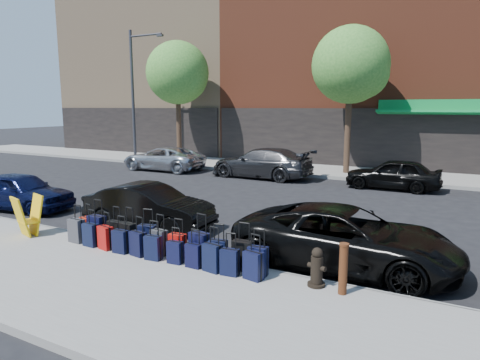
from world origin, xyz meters
The scene contains 41 objects.
ground centered at (0.00, 0.00, 0.00)m, with size 120.00×120.00×0.00m, color black.
sidewalk_near centered at (0.00, -6.50, 0.07)m, with size 60.00×4.00×0.15m, color gray.
sidewalk_far centered at (0.00, 10.00, 0.07)m, with size 60.00×4.00×0.15m, color gray.
curb_near centered at (0.00, -4.48, 0.07)m, with size 60.00×0.08×0.15m, color gray.
curb_far centered at (0.00, 7.98, 0.07)m, with size 60.00×0.08×0.15m, color gray.
building_left centered at (-16.00, 17.98, 7.98)m, with size 15.00×12.12×16.00m.
building_center centered at (0.00, 17.99, 9.98)m, with size 17.00×12.85×20.00m.
tree_left centered at (-9.86, 9.50, 5.41)m, with size 3.80×3.80×7.27m.
tree_center centered at (0.64, 9.50, 5.41)m, with size 3.80×3.80×7.27m.
streetlight centered at (-12.80, 8.80, 4.66)m, with size 2.59×0.18×8.00m.
suitcase_front_0 centered at (-2.42, -4.78, 0.44)m, with size 0.41×0.28×0.91m.
suitcase_front_1 centered at (-2.04, -4.82, 0.49)m, with size 0.45×0.25×1.07m.
suitcase_front_2 centered at (-1.48, -4.76, 0.45)m, with size 0.40×0.24×0.94m.
suitcase_front_3 centered at (-1.02, -4.82, 0.46)m, with size 0.43×0.28×0.99m.
suitcase_front_4 centered at (-0.48, -4.76, 0.46)m, with size 0.45×0.31×1.00m.
suitcase_front_5 centered at (-0.07, -4.84, 0.44)m, with size 0.41×0.25×0.94m.
suitcase_front_6 centered at (0.44, -4.83, 0.43)m, with size 0.38×0.22×0.90m.
suitcase_front_7 centered at (1.03, -4.83, 0.49)m, with size 0.48×0.32×1.08m.
suitcase_front_8 centered at (1.47, -4.80, 0.43)m, with size 0.41×0.27×0.91m.
suitcase_front_9 centered at (2.04, -4.75, 0.46)m, with size 0.42×0.24×1.00m.
suitcase_front_10 centered at (2.43, -4.85, 0.44)m, with size 0.40×0.24×0.94m.
suitcase_back_0 centered at (-2.47, -5.08, 0.45)m, with size 0.41×0.25×0.95m.
suitcase_back_1 centered at (-1.92, -5.13, 0.43)m, with size 0.39×0.24×0.90m.
suitcase_back_2 centered at (-1.44, -5.13, 0.43)m, with size 0.41×0.29×0.89m.
suitcase_back_3 centered at (-0.94, -5.16, 0.42)m, with size 0.37×0.23×0.87m.
suitcase_back_4 centered at (-0.45, -5.12, 0.43)m, with size 0.41×0.28×0.90m.
suitcase_back_5 centered at (0.02, -5.15, 0.42)m, with size 0.38×0.24×0.87m.
suitcase_back_6 centered at (0.58, -5.11, 0.40)m, with size 0.34×0.21×0.79m.
suitcase_back_7 centered at (1.07, -5.11, 0.41)m, with size 0.35×0.21×0.82m.
suitcase_back_8 centered at (1.53, -5.11, 0.44)m, with size 0.42×0.28×0.93m.
suitcase_back_9 centered at (1.94, -5.12, 0.42)m, with size 0.38×0.25×0.86m.
suitcase_back_10 centered at (2.45, -5.09, 0.43)m, with size 0.41×0.29×0.90m.
fire_hydrant centered at (3.64, -4.81, 0.50)m, with size 0.39×0.34×0.75m.
bollard centered at (4.16, -4.92, 0.64)m, with size 0.18×0.18×0.95m.
display_rack centered at (-4.03, -5.28, 0.67)m, with size 0.74×0.78×1.05m.
car_near_0 centered at (-7.36, -3.18, 0.65)m, with size 1.53×3.80×1.30m, color #0C1136.
car_near_1 centered at (-2.05, -2.82, 0.64)m, with size 1.35×3.86×1.27m, color black.
car_near_2 centered at (3.77, -3.24, 0.67)m, with size 2.23×4.83×1.34m, color black.
car_far_0 centered at (-8.94, 6.54, 0.65)m, with size 2.16×4.68×1.30m, color silver.
car_far_1 centered at (-3.02, 6.78, 0.74)m, with size 2.09×5.13×1.49m, color #343436.
car_far_2 centered at (3.21, 6.71, 0.66)m, with size 1.56×3.89×1.32m, color black.
Camera 1 is at (5.97, -12.19, 3.49)m, focal length 32.00 mm.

